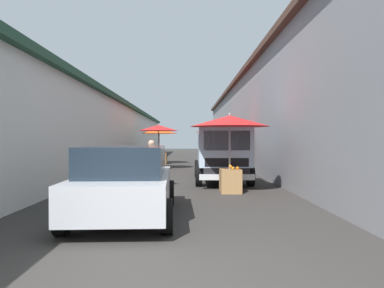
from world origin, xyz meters
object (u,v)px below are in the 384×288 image
(fruit_stall_near_left, at_px, (230,130))
(fruit_stall_near_right, at_px, (160,135))
(fruit_stall_far_right, at_px, (222,133))
(hatchback_car, at_px, (126,181))
(fruit_stall_far_left, at_px, (221,138))
(fruit_stall_mid_lane, at_px, (158,136))
(delivery_truck, at_px, (223,155))
(vendor_by_crates, at_px, (151,160))

(fruit_stall_near_left, distance_m, fruit_stall_near_right, 13.17)
(fruit_stall_far_right, relative_size, hatchback_car, 0.66)
(fruit_stall_far_left, bearing_deg, fruit_stall_near_right, 83.66)
(fruit_stall_near_left, relative_size, fruit_stall_mid_lane, 0.98)
(fruit_stall_near_left, distance_m, fruit_stall_mid_lane, 8.86)
(fruit_stall_near_left, relative_size, delivery_truck, 0.48)
(fruit_stall_near_right, bearing_deg, fruit_stall_mid_lane, -176.24)
(fruit_stall_near_left, distance_m, delivery_truck, 2.19)
(fruit_stall_near_left, bearing_deg, fruit_stall_near_right, 13.79)
(delivery_truck, bearing_deg, hatchback_car, 155.61)
(fruit_stall_mid_lane, bearing_deg, fruit_stall_far_left, -43.16)
(hatchback_car, bearing_deg, fruit_stall_near_left, -35.83)
(delivery_truck, xyz_separation_m, vendor_by_crates, (-0.98, 2.45, -0.14))
(fruit_stall_near_right, distance_m, hatchback_car, 16.31)
(fruit_stall_near_right, height_order, vendor_by_crates, fruit_stall_near_right)
(delivery_truck, distance_m, vendor_by_crates, 2.64)
(fruit_stall_far_left, relative_size, delivery_truck, 0.50)
(fruit_stall_far_right, bearing_deg, hatchback_car, 163.82)
(fruit_stall_far_left, xyz_separation_m, fruit_stall_near_right, (0.44, 4.00, 0.17))
(fruit_stall_near_left, relative_size, fruit_stall_near_right, 0.97)
(fruit_stall_far_right, bearing_deg, fruit_stall_mid_lane, 59.88)
(fruit_stall_mid_lane, height_order, vendor_by_crates, fruit_stall_mid_lane)
(fruit_stall_mid_lane, bearing_deg, fruit_stall_near_right, 3.76)
(delivery_truck, bearing_deg, fruit_stall_mid_lane, 24.09)
(hatchback_car, bearing_deg, fruit_stall_near_right, 2.23)
(fruit_stall_mid_lane, bearing_deg, delivery_truck, -155.91)
(delivery_truck, bearing_deg, fruit_stall_far_left, -4.82)
(hatchback_car, height_order, delivery_truck, delivery_truck)
(fruit_stall_mid_lane, height_order, fruit_stall_near_right, fruit_stall_near_right)
(fruit_stall_far_right, height_order, hatchback_car, fruit_stall_far_right)
(fruit_stall_near_left, xyz_separation_m, delivery_truck, (2.03, 0.01, -0.82))
(fruit_stall_mid_lane, xyz_separation_m, vendor_by_crates, (-7.34, -0.39, -0.88))
(fruit_stall_far_right, distance_m, vendor_by_crates, 6.24)
(fruit_stall_mid_lane, bearing_deg, fruit_stall_near_left, -161.23)
(fruit_stall_far_right, relative_size, vendor_by_crates, 1.65)
(hatchback_car, distance_m, delivery_truck, 6.05)
(fruit_stall_near_right, distance_m, delivery_truck, 11.23)
(fruit_stall_mid_lane, distance_m, hatchback_car, 11.91)
(fruit_stall_near_left, xyz_separation_m, fruit_stall_far_left, (12.34, -0.86, -0.16))
(fruit_stall_mid_lane, distance_m, delivery_truck, 7.00)
(fruit_stall_near_right, height_order, delivery_truck, fruit_stall_near_right)
(fruit_stall_far_right, relative_size, delivery_truck, 0.53)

